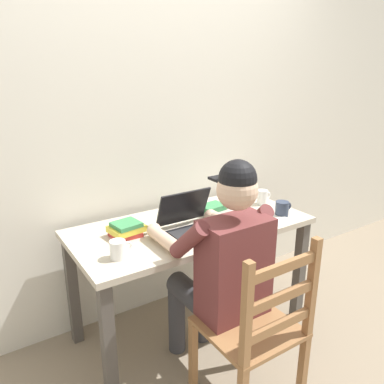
% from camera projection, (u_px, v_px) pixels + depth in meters
% --- Properties ---
extents(ground_plane, '(8.00, 8.00, 0.00)m').
position_uv_depth(ground_plane, '(191.00, 327.00, 2.52)').
color(ground_plane, gray).
extents(back_wall, '(6.00, 0.04, 2.60)m').
position_uv_depth(back_wall, '(156.00, 122.00, 2.45)').
color(back_wall, silver).
rests_on(back_wall, ground).
extents(desk, '(1.43, 0.68, 0.74)m').
position_uv_depth(desk, '(191.00, 239.00, 2.32)').
color(desk, '#BCB29E').
rests_on(desk, ground).
extents(seated_person, '(0.50, 0.60, 1.25)m').
position_uv_depth(seated_person, '(221.00, 264.00, 1.93)').
color(seated_person, brown).
rests_on(seated_person, ground).
extents(wooden_chair, '(0.42, 0.42, 0.95)m').
position_uv_depth(wooden_chair, '(256.00, 331.00, 1.77)').
color(wooden_chair, olive).
rests_on(wooden_chair, ground).
extents(laptop, '(0.33, 0.31, 0.22)m').
position_uv_depth(laptop, '(192.00, 223.00, 2.17)').
color(laptop, black).
rests_on(laptop, desk).
extents(computer_mouse, '(0.06, 0.10, 0.03)m').
position_uv_depth(computer_mouse, '(235.00, 219.00, 2.32)').
color(computer_mouse, black).
rests_on(computer_mouse, desk).
extents(coffee_mug_white, '(0.11, 0.07, 0.10)m').
position_uv_depth(coffee_mug_white, '(263.00, 197.00, 2.61)').
color(coffee_mug_white, white).
rests_on(coffee_mug_white, desk).
extents(coffee_mug_dark, '(0.12, 0.08, 0.09)m').
position_uv_depth(coffee_mug_dark, '(282.00, 208.00, 2.41)').
color(coffee_mug_dark, '#2D384C').
rests_on(coffee_mug_dark, desk).
extents(coffee_mug_spare, '(0.12, 0.08, 0.09)m').
position_uv_depth(coffee_mug_spare, '(118.00, 249.00, 1.86)').
color(coffee_mug_spare, white).
rests_on(coffee_mug_spare, desk).
extents(book_stack_main, '(0.20, 0.17, 0.08)m').
position_uv_depth(book_stack_main, '(126.00, 229.00, 2.11)').
color(book_stack_main, '#BC332D').
rests_on(book_stack_main, desk).
extents(book_stack_side, '(0.18, 0.16, 0.06)m').
position_uv_depth(book_stack_side, '(213.00, 210.00, 2.43)').
color(book_stack_side, gray).
rests_on(book_stack_side, desk).
extents(paper_pile_near_laptop, '(0.30, 0.26, 0.01)m').
position_uv_depth(paper_pile_near_laptop, '(266.00, 221.00, 2.33)').
color(paper_pile_near_laptop, silver).
rests_on(paper_pile_near_laptop, desk).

